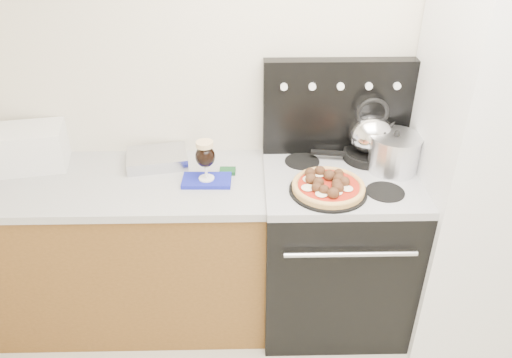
{
  "coord_description": "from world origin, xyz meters",
  "views": [
    {
      "loc": [
        -0.39,
        -0.92,
        2.19
      ],
      "look_at": [
        -0.34,
        1.05,
        0.99
      ],
      "focal_mm": 35.0,
      "sensor_mm": 36.0,
      "label": 1
    }
  ],
  "objects_px": {
    "base_cabinet": "(131,253)",
    "skillet": "(367,155)",
    "pizza_pan": "(328,191)",
    "tea_kettle": "(370,130)",
    "pizza": "(329,185)",
    "fridge": "(486,172)",
    "beer_glass": "(205,160)",
    "oven_mitt": "(207,181)",
    "stock_pot": "(394,154)",
    "stove_body": "(334,252)",
    "toaster_oven": "(31,147)"
  },
  "relations": [
    {
      "from": "base_cabinet",
      "to": "skillet",
      "type": "height_order",
      "value": "skillet"
    },
    {
      "from": "skillet",
      "to": "pizza_pan",
      "type": "bearing_deg",
      "value": -128.6
    },
    {
      "from": "stove_body",
      "to": "tea_kettle",
      "type": "bearing_deg",
      "value": 47.01
    },
    {
      "from": "tea_kettle",
      "to": "stock_pot",
      "type": "xyz_separation_m",
      "value": [
        0.1,
        -0.11,
        -0.08
      ]
    },
    {
      "from": "oven_mitt",
      "to": "pizza",
      "type": "relative_size",
      "value": 0.7
    },
    {
      "from": "oven_mitt",
      "to": "pizza_pan",
      "type": "bearing_deg",
      "value": -12.46
    },
    {
      "from": "pizza",
      "to": "tea_kettle",
      "type": "bearing_deg",
      "value": 51.4
    },
    {
      "from": "base_cabinet",
      "to": "stove_body",
      "type": "xyz_separation_m",
      "value": [
        1.1,
        -0.02,
        0.01
      ]
    },
    {
      "from": "fridge",
      "to": "beer_glass",
      "type": "relative_size",
      "value": 9.18
    },
    {
      "from": "pizza",
      "to": "skillet",
      "type": "bearing_deg",
      "value": 51.4
    },
    {
      "from": "fridge",
      "to": "pizza",
      "type": "bearing_deg",
      "value": -171.82
    },
    {
      "from": "stove_body",
      "to": "tea_kettle",
      "type": "distance_m",
      "value": 0.69
    },
    {
      "from": "beer_glass",
      "to": "tea_kettle",
      "type": "height_order",
      "value": "tea_kettle"
    },
    {
      "from": "stove_body",
      "to": "toaster_oven",
      "type": "xyz_separation_m",
      "value": [
        -1.57,
        0.18,
        0.56
      ]
    },
    {
      "from": "beer_glass",
      "to": "stock_pot",
      "type": "distance_m",
      "value": 0.93
    },
    {
      "from": "oven_mitt",
      "to": "skillet",
      "type": "bearing_deg",
      "value": 12.54
    },
    {
      "from": "base_cabinet",
      "to": "fridge",
      "type": "xyz_separation_m",
      "value": [
        1.8,
        -0.05,
        0.52
      ]
    },
    {
      "from": "toaster_oven",
      "to": "skillet",
      "type": "bearing_deg",
      "value": -10.68
    },
    {
      "from": "fridge",
      "to": "skillet",
      "type": "relative_size",
      "value": 7.61
    },
    {
      "from": "pizza",
      "to": "skillet",
      "type": "distance_m",
      "value": 0.4
    },
    {
      "from": "pizza_pan",
      "to": "stock_pot",
      "type": "bearing_deg",
      "value": 29.96
    },
    {
      "from": "beer_glass",
      "to": "pizza_pan",
      "type": "distance_m",
      "value": 0.6
    },
    {
      "from": "fridge",
      "to": "toaster_oven",
      "type": "bearing_deg",
      "value": 174.85
    },
    {
      "from": "pizza",
      "to": "skillet",
      "type": "relative_size",
      "value": 1.36
    },
    {
      "from": "fridge",
      "to": "beer_glass",
      "type": "height_order",
      "value": "fridge"
    },
    {
      "from": "base_cabinet",
      "to": "tea_kettle",
      "type": "distance_m",
      "value": 1.43
    },
    {
      "from": "pizza",
      "to": "fridge",
      "type": "bearing_deg",
      "value": 8.18
    },
    {
      "from": "toaster_oven",
      "to": "pizza_pan",
      "type": "relative_size",
      "value": 0.91
    },
    {
      "from": "oven_mitt",
      "to": "tea_kettle",
      "type": "distance_m",
      "value": 0.86
    },
    {
      "from": "base_cabinet",
      "to": "skillet",
      "type": "relative_size",
      "value": 5.81
    },
    {
      "from": "oven_mitt",
      "to": "skillet",
      "type": "relative_size",
      "value": 0.95
    },
    {
      "from": "stove_body",
      "to": "pizza",
      "type": "xyz_separation_m",
      "value": [
        -0.09,
        -0.14,
        0.52
      ]
    },
    {
      "from": "stove_body",
      "to": "beer_glass",
      "type": "bearing_deg",
      "value": -179.09
    },
    {
      "from": "beer_glass",
      "to": "pizza",
      "type": "height_order",
      "value": "beer_glass"
    },
    {
      "from": "pizza_pan",
      "to": "pizza",
      "type": "height_order",
      "value": "pizza"
    },
    {
      "from": "oven_mitt",
      "to": "pizza",
      "type": "distance_m",
      "value": 0.59
    },
    {
      "from": "pizza",
      "to": "tea_kettle",
      "type": "distance_m",
      "value": 0.42
    },
    {
      "from": "base_cabinet",
      "to": "pizza_pan",
      "type": "height_order",
      "value": "pizza_pan"
    },
    {
      "from": "stove_body",
      "to": "oven_mitt",
      "type": "relative_size",
      "value": 3.7
    },
    {
      "from": "fridge",
      "to": "pizza_pan",
      "type": "distance_m",
      "value": 0.8
    },
    {
      "from": "toaster_oven",
      "to": "pizza_pan",
      "type": "height_order",
      "value": "toaster_oven"
    },
    {
      "from": "base_cabinet",
      "to": "beer_glass",
      "type": "bearing_deg",
      "value": -4.61
    },
    {
      "from": "pizza_pan",
      "to": "tea_kettle",
      "type": "distance_m",
      "value": 0.43
    },
    {
      "from": "fridge",
      "to": "beer_glass",
      "type": "xyz_separation_m",
      "value": [
        -1.36,
        0.01,
        0.07
      ]
    },
    {
      "from": "stove_body",
      "to": "skillet",
      "type": "distance_m",
      "value": 0.56
    },
    {
      "from": "base_cabinet",
      "to": "pizza",
      "type": "bearing_deg",
      "value": -9.11
    },
    {
      "from": "oven_mitt",
      "to": "tea_kettle",
      "type": "bearing_deg",
      "value": 12.54
    },
    {
      "from": "pizza_pan",
      "to": "tea_kettle",
      "type": "xyz_separation_m",
      "value": [
        0.25,
        0.31,
        0.16
      ]
    },
    {
      "from": "base_cabinet",
      "to": "stock_pot",
      "type": "relative_size",
      "value": 5.94
    },
    {
      "from": "tea_kettle",
      "to": "pizza",
      "type": "bearing_deg",
      "value": -122.27
    }
  ]
}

